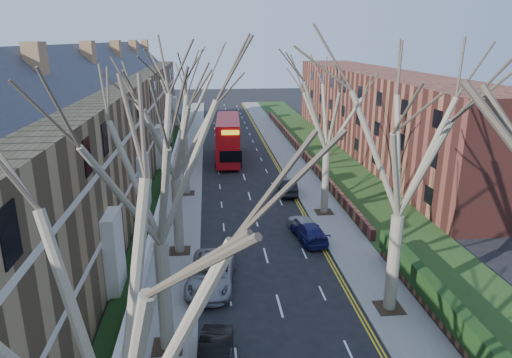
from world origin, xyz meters
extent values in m
cube|color=slate|center=(-6.00, 39.00, 0.06)|extent=(3.00, 102.00, 0.12)
cube|color=slate|center=(6.00, 39.00, 0.06)|extent=(3.00, 102.00, 0.12)
cube|color=olive|center=(-13.80, 31.00, 5.00)|extent=(9.00, 78.00, 10.00)
cube|color=#2D2F37|center=(-13.80, 31.00, 11.00)|extent=(4.67, 78.00, 4.67)
cube|color=beige|center=(-9.35, 31.00, 3.50)|extent=(0.12, 78.00, 0.35)
cube|color=beige|center=(-9.35, 31.00, 7.00)|extent=(0.12, 78.00, 0.35)
cube|color=brown|center=(17.50, 43.00, 5.00)|extent=(8.00, 54.00, 10.00)
cube|color=brown|center=(7.70, 43.00, 0.57)|extent=(0.35, 54.00, 0.90)
cube|color=white|center=(-7.65, 31.00, 0.62)|extent=(0.30, 78.00, 1.00)
cube|color=#1D3A15|center=(10.50, 39.00, 0.15)|extent=(6.00, 102.00, 0.06)
cylinder|color=brown|center=(-5.70, 6.00, 2.75)|extent=(0.64, 0.64, 5.25)
cube|color=#2D2116|center=(-5.70, 6.00, 0.14)|extent=(1.40, 1.40, 0.05)
cylinder|color=brown|center=(-5.70, 16.00, 2.66)|extent=(0.64, 0.64, 5.07)
cube|color=#2D2116|center=(-5.70, 16.00, 0.14)|extent=(1.40, 1.40, 0.05)
cylinder|color=brown|center=(-5.70, 28.00, 2.75)|extent=(0.60, 0.60, 5.25)
cube|color=#2D2116|center=(-5.70, 28.00, 0.14)|extent=(1.40, 1.40, 0.05)
cylinder|color=brown|center=(5.70, 8.00, 2.75)|extent=(0.64, 0.64, 5.25)
cube|color=#2D2116|center=(5.70, 8.00, 0.14)|extent=(1.40, 1.40, 0.05)
cylinder|color=brown|center=(5.70, 22.00, 2.66)|extent=(0.60, 0.60, 5.07)
cube|color=#2D2116|center=(5.70, 22.00, 0.14)|extent=(1.40, 1.40, 0.05)
cube|color=#AE0C11|center=(-1.29, 40.26, 1.51)|extent=(3.21, 11.74, 2.33)
cube|color=#AE0C11|center=(-1.29, 40.26, 3.73)|extent=(3.19, 11.16, 2.11)
cube|color=black|center=(-1.29, 40.26, 1.99)|extent=(3.19, 10.81, 0.95)
cube|color=black|center=(-1.29, 40.26, 3.84)|extent=(3.18, 10.58, 0.95)
imported|color=black|center=(-3.55, 4.39, 0.66)|extent=(1.83, 4.12, 1.32)
imported|color=gray|center=(-3.61, 11.55, 0.78)|extent=(3.20, 5.86, 1.56)
imported|color=navy|center=(3.37, 17.08, 0.63)|extent=(2.26, 4.54, 1.27)
imported|color=#999AA1|center=(3.21, 18.28, 0.67)|extent=(2.04, 4.08, 1.33)
imported|color=black|center=(3.56, 27.31, 0.72)|extent=(1.76, 4.43, 1.43)
camera|label=1|loc=(-3.51, -12.19, 13.77)|focal=32.00mm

